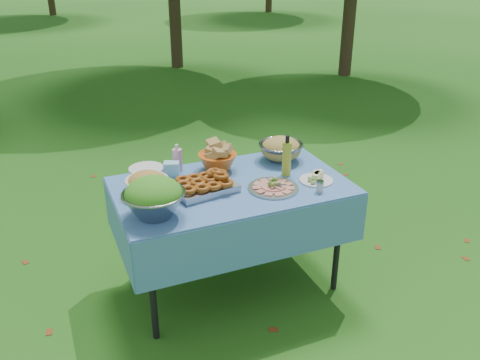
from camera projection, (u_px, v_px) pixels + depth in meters
name	position (u px, v px, depth m)	size (l,w,h in m)	color
ground	(232.00, 283.00, 3.53)	(80.00, 80.00, 0.00)	#0F3D0B
picnic_table	(232.00, 236.00, 3.37)	(1.46, 0.86, 0.76)	#84CEFF
salad_bowl	(154.00, 197.00, 2.80)	(0.35, 0.35, 0.23)	gray
pasta_bowl_white	(147.00, 183.00, 3.07)	(0.26, 0.26, 0.14)	silver
plate_stack	(147.00, 173.00, 3.29)	(0.23, 0.23, 0.07)	silver
wipes_box	(172.00, 169.00, 3.33)	(0.10, 0.07, 0.09)	#92E2F7
sanitizer_bottle	(177.00, 157.00, 3.39)	(0.06, 0.06, 0.18)	#F29AC7
bread_bowl	(217.00, 158.00, 3.39)	(0.26, 0.26, 0.17)	#CF5C18
pasta_bowl_steel	(281.00, 148.00, 3.56)	(0.31, 0.31, 0.16)	gray
fried_tray	(204.00, 184.00, 3.11)	(0.37, 0.26, 0.09)	#ACACB0
charcuterie_platter	(273.00, 184.00, 3.14)	(0.32, 0.32, 0.07)	#A9ADB0
oil_bottle	(287.00, 156.00, 3.29)	(0.06, 0.06, 0.27)	#A1B02C
cheese_plate	(316.00, 177.00, 3.25)	(0.22, 0.22, 0.06)	silver
shaker	(320.00, 186.00, 3.11)	(0.05, 0.05, 0.07)	silver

